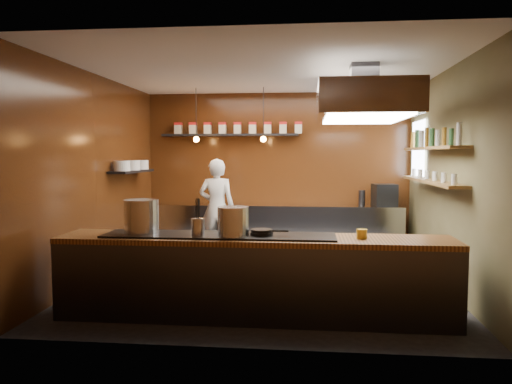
# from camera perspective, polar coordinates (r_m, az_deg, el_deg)

# --- Properties ---
(floor) EXTENTS (5.00, 5.00, 0.00)m
(floor) POSITION_cam_1_polar(r_m,az_deg,el_deg) (7.32, 1.19, -10.18)
(floor) COLOR black
(floor) RESTS_ON ground
(back_wall) EXTENTS (5.00, 0.00, 5.00)m
(back_wall) POSITION_cam_1_polar(r_m,az_deg,el_deg) (9.59, 2.46, 2.33)
(back_wall) COLOR black
(back_wall) RESTS_ON ground
(left_wall) EXTENTS (0.00, 5.00, 5.00)m
(left_wall) POSITION_cam_1_polar(r_m,az_deg,el_deg) (7.72, -17.63, 1.64)
(left_wall) COLOR black
(left_wall) RESTS_ON ground
(right_wall) EXTENTS (0.00, 5.00, 5.00)m
(right_wall) POSITION_cam_1_polar(r_m,az_deg,el_deg) (7.32, 21.11, 1.42)
(right_wall) COLOR brown
(right_wall) RESTS_ON ground
(ceiling) EXTENTS (5.00, 5.00, 0.00)m
(ceiling) POSITION_cam_1_polar(r_m,az_deg,el_deg) (7.18, 1.23, 13.67)
(ceiling) COLOR silver
(ceiling) RESTS_ON back_wall
(window_pane) EXTENTS (0.00, 1.00, 1.00)m
(window_pane) POSITION_cam_1_polar(r_m,az_deg,el_deg) (8.96, 18.04, 4.54)
(window_pane) COLOR white
(window_pane) RESTS_ON right_wall
(prep_counter) EXTENTS (4.60, 0.65, 0.90)m
(prep_counter) POSITION_cam_1_polar(r_m,az_deg,el_deg) (9.35, 2.32, -4.18)
(prep_counter) COLOR silver
(prep_counter) RESTS_ON floor
(pass_counter) EXTENTS (4.40, 0.72, 0.94)m
(pass_counter) POSITION_cam_1_polar(r_m,az_deg,el_deg) (5.66, -0.22, -9.67)
(pass_counter) COLOR #38383D
(pass_counter) RESTS_ON floor
(tin_shelf) EXTENTS (2.60, 0.26, 0.04)m
(tin_shelf) POSITION_cam_1_polar(r_m,az_deg,el_deg) (9.55, -3.01, 6.53)
(tin_shelf) COLOR black
(tin_shelf) RESTS_ON back_wall
(plate_shelf) EXTENTS (0.30, 1.40, 0.04)m
(plate_shelf) POSITION_cam_1_polar(r_m,az_deg,el_deg) (8.58, -13.98, 2.31)
(plate_shelf) COLOR black
(plate_shelf) RESTS_ON left_wall
(bottle_shelf_upper) EXTENTS (0.26, 2.80, 0.04)m
(bottle_shelf_upper) POSITION_cam_1_polar(r_m,az_deg,el_deg) (7.57, 19.43, 4.73)
(bottle_shelf_upper) COLOR olive
(bottle_shelf_upper) RESTS_ON right_wall
(bottle_shelf_lower) EXTENTS (0.26, 2.80, 0.04)m
(bottle_shelf_lower) POSITION_cam_1_polar(r_m,az_deg,el_deg) (7.58, 19.34, 1.18)
(bottle_shelf_lower) COLOR olive
(bottle_shelf_lower) RESTS_ON right_wall
(extractor_hood) EXTENTS (1.20, 2.00, 0.72)m
(extractor_hood) POSITION_cam_1_polar(r_m,az_deg,el_deg) (6.73, 12.20, 9.95)
(extractor_hood) COLOR #38383D
(extractor_hood) RESTS_ON ceiling
(pendant_left) EXTENTS (0.10, 0.10, 0.95)m
(pendant_left) POSITION_cam_1_polar(r_m,az_deg,el_deg) (8.99, -6.84, 6.33)
(pendant_left) COLOR black
(pendant_left) RESTS_ON ceiling
(pendant_right) EXTENTS (0.10, 0.10, 0.95)m
(pendant_right) POSITION_cam_1_polar(r_m,az_deg,el_deg) (8.80, 0.84, 6.40)
(pendant_right) COLOR black
(pendant_right) RESTS_ON ceiling
(storage_tins) EXTENTS (2.43, 0.13, 0.22)m
(storage_tins) POSITION_cam_1_polar(r_m,az_deg,el_deg) (9.53, -2.12, 7.32)
(storage_tins) COLOR beige
(storage_tins) RESTS_ON tin_shelf
(plate_stacks) EXTENTS (0.26, 1.16, 0.16)m
(plate_stacks) POSITION_cam_1_polar(r_m,az_deg,el_deg) (8.58, -14.00, 2.97)
(plate_stacks) COLOR white
(plate_stacks) RESTS_ON plate_shelf
(bottles) EXTENTS (0.06, 2.66, 0.24)m
(bottles) POSITION_cam_1_polar(r_m,az_deg,el_deg) (7.57, 19.46, 5.79)
(bottles) COLOR silver
(bottles) RESTS_ON bottle_shelf_upper
(wine_glasses) EXTENTS (0.07, 2.37, 0.13)m
(wine_glasses) POSITION_cam_1_polar(r_m,az_deg,el_deg) (7.57, 19.36, 1.82)
(wine_glasses) COLOR silver
(wine_glasses) RESTS_ON bottle_shelf_lower
(stockpot_large) EXTENTS (0.47, 0.47, 0.38)m
(stockpot_large) POSITION_cam_1_polar(r_m,az_deg,el_deg) (5.84, -12.98, -2.72)
(stockpot_large) COLOR silver
(stockpot_large) RESTS_ON pass_counter
(stockpot_small) EXTENTS (0.39, 0.39, 0.32)m
(stockpot_small) POSITION_cam_1_polar(r_m,az_deg,el_deg) (5.48, -2.63, -3.37)
(stockpot_small) COLOR #B6B9BE
(stockpot_small) RESTS_ON pass_counter
(utensil_crock) EXTENTS (0.16, 0.16, 0.19)m
(utensil_crock) POSITION_cam_1_polar(r_m,az_deg,el_deg) (5.56, -6.67, -3.98)
(utensil_crock) COLOR silver
(utensil_crock) RESTS_ON pass_counter
(frying_pan) EXTENTS (0.43, 0.26, 0.06)m
(frying_pan) POSITION_cam_1_polar(r_m,az_deg,el_deg) (5.56, 0.70, -4.61)
(frying_pan) COLOR black
(frying_pan) RESTS_ON pass_counter
(butter_jar) EXTENTS (0.12, 0.12, 0.10)m
(butter_jar) POSITION_cam_1_polar(r_m,az_deg,el_deg) (5.56, 11.99, -4.71)
(butter_jar) COLOR gold
(butter_jar) RESTS_ON pass_counter
(espresso_machine) EXTENTS (0.45, 0.43, 0.39)m
(espresso_machine) POSITION_cam_1_polar(r_m,az_deg,el_deg) (9.35, 14.46, -0.33)
(espresso_machine) COLOR black
(espresso_machine) RESTS_ON prep_counter
(chef) EXTENTS (0.64, 0.43, 1.76)m
(chef) POSITION_cam_1_polar(r_m,az_deg,el_deg) (8.95, -4.50, -1.81)
(chef) COLOR white
(chef) RESTS_ON floor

